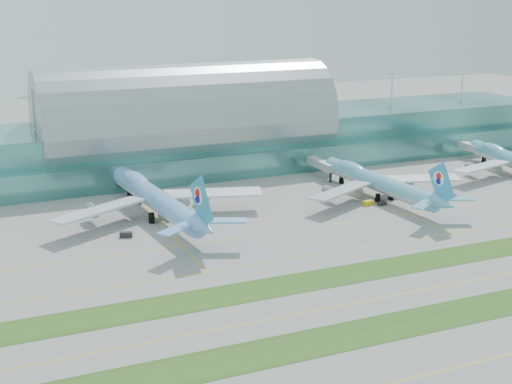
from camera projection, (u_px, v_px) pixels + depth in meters
name	position (u px, v px, depth m)	size (l,w,h in m)	color
ground	(339.00, 279.00, 184.21)	(700.00, 700.00, 0.00)	gray
terminal	(187.00, 134.00, 294.25)	(340.00, 69.10, 36.00)	#3D7A75
grass_strip_near	(400.00, 325.00, 159.42)	(420.00, 12.00, 0.08)	#2D591E
grass_strip_far	(335.00, 277.00, 185.97)	(420.00, 12.00, 0.08)	#2D591E
taxiline_a	(457.00, 367.00, 141.73)	(420.00, 0.35, 0.01)	yellow
taxiline_b	(367.00, 301.00, 171.82)	(420.00, 0.35, 0.01)	yellow
taxiline_c	(307.00, 256.00, 200.14)	(420.00, 0.35, 0.01)	yellow
taxiline_d	(275.00, 232.00, 219.61)	(420.00, 0.35, 0.01)	yellow
airliner_b	(155.00, 197.00, 232.08)	(72.10, 82.27, 22.64)	#6FAAF4
airliner_c	(378.00, 181.00, 253.91)	(64.24, 73.19, 20.13)	#60B3D3
gse_c	(126.00, 235.00, 215.15)	(3.79, 1.61, 1.64)	black
gse_d	(193.00, 228.00, 221.42)	(3.86, 1.91, 1.64)	black
gse_e	(368.00, 203.00, 247.12)	(3.91, 1.91, 1.54)	#D8C10C
gse_f	(382.00, 203.00, 246.95)	(3.17, 1.67, 1.26)	black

